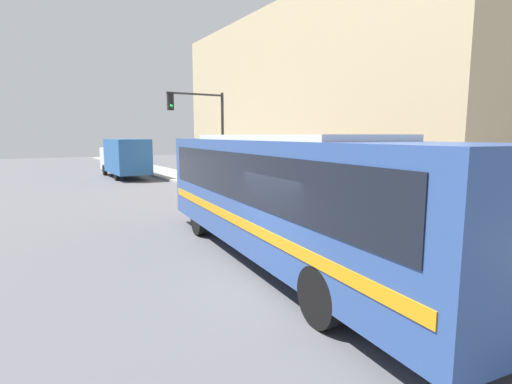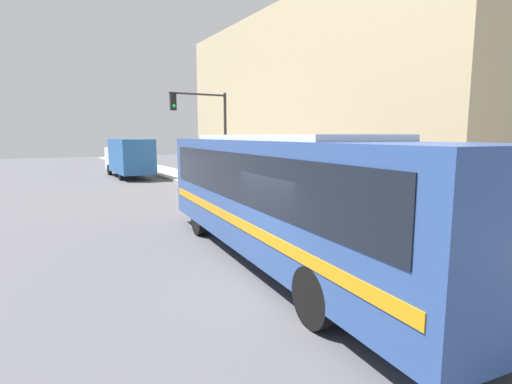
# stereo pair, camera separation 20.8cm
# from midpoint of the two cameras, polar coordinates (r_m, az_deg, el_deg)

# --- Properties ---
(ground_plane) EXTENTS (120.00, 120.00, 0.00)m
(ground_plane) POSITION_cam_midpoint_polar(r_m,az_deg,el_deg) (8.94, 3.63, -13.69)
(ground_plane) COLOR #515156
(sidewalk) EXTENTS (3.31, 70.00, 0.17)m
(sidewalk) POSITION_cam_midpoint_polar(r_m,az_deg,el_deg) (29.12, -8.78, 1.63)
(sidewalk) COLOR gray
(sidewalk) RESTS_ON ground_plane
(building_facade) EXTENTS (6.00, 23.22, 10.53)m
(building_facade) POSITION_cam_midpoint_polar(r_m,az_deg,el_deg) (24.95, 7.89, 12.50)
(building_facade) COLOR tan
(building_facade) RESTS_ON ground_plane
(city_bus) EXTENTS (3.73, 12.43, 3.33)m
(city_bus) POSITION_cam_midpoint_polar(r_m,az_deg,el_deg) (10.20, 3.25, 0.34)
(city_bus) COLOR #2D4C8C
(city_bus) RESTS_ON ground_plane
(delivery_truck) EXTENTS (2.39, 7.83, 3.03)m
(delivery_truck) POSITION_cam_midpoint_polar(r_m,az_deg,el_deg) (33.22, -18.46, 4.81)
(delivery_truck) COLOR #265999
(delivery_truck) RESTS_ON ground_plane
(fire_hydrant) EXTENTS (0.25, 0.34, 0.76)m
(fire_hydrant) POSITION_cam_midpoint_polar(r_m,az_deg,el_deg) (16.24, 6.87, -1.78)
(fire_hydrant) COLOR red
(fire_hydrant) RESTS_ON sidewalk
(traffic_light_pole) EXTENTS (3.28, 0.35, 5.49)m
(traffic_light_pole) POSITION_cam_midpoint_polar(r_m,az_deg,el_deg) (22.39, -7.64, 9.59)
(traffic_light_pole) COLOR #2D2D2D
(traffic_light_pole) RESTS_ON sidewalk
(parking_meter) EXTENTS (0.14, 0.14, 1.26)m
(parking_meter) POSITION_cam_midpoint_polar(r_m,az_deg,el_deg) (19.77, -0.87, 1.44)
(parking_meter) COLOR #2D2D2D
(parking_meter) RESTS_ON sidewalk
(pedestrian_near_corner) EXTENTS (0.34, 0.34, 1.58)m
(pedestrian_near_corner) POSITION_cam_midpoint_polar(r_m,az_deg,el_deg) (21.24, 1.31, 1.74)
(pedestrian_near_corner) COLOR #23283D
(pedestrian_near_corner) RESTS_ON sidewalk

